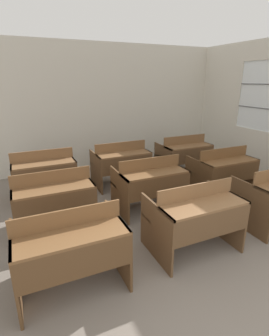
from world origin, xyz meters
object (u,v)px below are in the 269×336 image
object	(u,v)px
bench_front_center	(195,216)
bench_second_center	(150,183)
bench_second_left	(54,199)
bench_third_left	(44,173)
bench_front_left	(70,248)
bench_second_right	(222,170)
bench_third_center	(121,163)
bench_third_right	(184,154)

from	to	relation	value
bench_front_center	bench_second_center	bearing A→B (deg)	89.91
bench_second_left	bench_third_left	size ratio (longest dim) A/B	1.00
bench_front_left	bench_second_right	xyz separation A→B (m)	(3.13, 1.24, 0.00)
bench_third_center	bench_second_center	bearing A→B (deg)	-88.65
bench_third_right	bench_second_left	bearing A→B (deg)	-158.26
bench_third_left	bench_front_left	bearing A→B (deg)	-90.33
bench_front_center	bench_third_right	world-z (taller)	same
bench_second_right	bench_third_left	size ratio (longest dim) A/B	1.00
bench_second_right	bench_second_center	bearing A→B (deg)	179.89
bench_third_center	bench_second_left	bearing A→B (deg)	-141.12
bench_second_left	bench_second_right	xyz separation A→B (m)	(3.12, -0.01, 0.00)
bench_third_center	bench_front_center	bearing A→B (deg)	-89.36
bench_second_center	bench_third_right	size ratio (longest dim) A/B	1.00
bench_second_left	bench_third_center	size ratio (longest dim) A/B	1.00
bench_second_right	bench_third_center	world-z (taller)	same
bench_front_center	bench_second_center	size ratio (longest dim) A/B	1.00
bench_front_left	bench_third_left	xyz separation A→B (m)	(0.01, 2.49, 0.00)
bench_front_left	bench_second_center	bearing A→B (deg)	38.33
bench_second_right	bench_third_right	world-z (taller)	same
bench_second_left	bench_third_left	distance (m)	1.23
bench_front_center	bench_second_left	size ratio (longest dim) A/B	1.00
bench_front_center	bench_second_left	bearing A→B (deg)	141.52
bench_front_center	bench_third_center	world-z (taller)	same
bench_front_center	bench_third_right	bearing A→B (deg)	58.08
bench_third_center	bench_front_left	bearing A→B (deg)	-121.84
bench_front_left	bench_third_center	xyz separation A→B (m)	(1.55, 2.49, 0.00)
bench_third_left	bench_third_center	distance (m)	1.53
bench_second_center	bench_third_right	bearing A→B (deg)	38.95
bench_third_center	bench_third_right	size ratio (longest dim) A/B	1.00
bench_second_left	bench_third_center	bearing A→B (deg)	38.88
bench_second_left	bench_second_right	world-z (taller)	same
bench_front_center	bench_second_center	world-z (taller)	same
bench_front_left	bench_front_center	bearing A→B (deg)	0.48
bench_second_right	bench_third_center	bearing A→B (deg)	141.85
bench_front_left	bench_third_center	world-z (taller)	same
bench_front_center	bench_third_right	distance (m)	2.92
bench_second_left	bench_third_right	bearing A→B (deg)	21.74
bench_second_left	bench_second_center	size ratio (longest dim) A/B	1.00
bench_front_left	bench_third_right	size ratio (longest dim) A/B	1.00
bench_third_left	bench_second_center	bearing A→B (deg)	-38.51
bench_third_left	bench_third_center	bearing A→B (deg)	0.07
bench_front_center	bench_third_center	distance (m)	2.48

